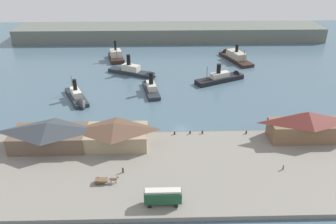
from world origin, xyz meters
TOP-DOWN VIEW (x-y plane):
  - ground_plane at (0.00, 0.00)m, footprint 320.00×320.00m
  - quay_promenade at (0.00, -22.00)m, footprint 110.00×36.00m
  - seawall_edge at (0.00, -3.60)m, footprint 110.00×0.80m
  - ferry_shed_east_terminal at (-38.06, -10.72)m, footprint 21.00×11.14m
  - ferry_shed_central_terminal at (-19.71, -10.32)m, footprint 18.88×11.12m
  - ferry_shed_west_terminal at (35.68, -8.71)m, footprint 21.08×8.21m
  - street_tram at (-6.36, -35.77)m, footprint 8.24×2.61m
  - horse_cart at (-20.10, -27.94)m, footprint 5.85×1.70m
  - pedestrian_walking_west at (24.58, -23.78)m, footprint 0.37×0.37m
  - pedestrian_near_east_shed at (-16.27, -23.91)m, footprint 0.41×0.41m
  - mooring_post_center_west at (-2.38, -5.36)m, footprint 0.44×0.44m
  - mooring_post_east at (19.37, -5.47)m, footprint 0.44×0.44m
  - mooring_post_center_east at (6.05, -5.07)m, footprint 0.44×0.44m
  - mooring_post_west at (2.31, -5.11)m, footprint 0.44×0.44m
  - ferry_moored_west at (-17.30, 49.10)m, footprint 22.97×14.60m
  - ferry_moored_east at (-28.59, 72.01)m, footprint 9.68×16.65m
  - ferry_outer_harbor at (21.04, 41.40)m, footprint 23.60×15.01m
  - ferry_near_quay at (-37.07, 21.79)m, footprint 12.85×20.36m
  - ferry_approaching_east at (-10.40, 31.74)m, footprint 7.62×19.83m
  - ferry_approaching_west at (30.25, 70.25)m, footprint 14.10×26.01m
  - far_headland at (0.00, 110.00)m, footprint 180.00×24.00m

SIDE VIEW (x-z plane):
  - ground_plane at x=0.00m, z-range 0.00..0.00m
  - seawall_edge at x=0.00m, z-range 0.00..1.00m
  - quay_promenade at x=0.00m, z-range 0.00..1.20m
  - ferry_near_quay at x=-37.07m, z-range -3.39..5.90m
  - ferry_outer_harbor at x=21.04m, z-range -3.25..6.01m
  - ferry_approaching_east at x=-10.40m, z-range -3.38..6.27m
  - ferry_moored_west at x=-17.30m, z-range -3.50..6.60m
  - ferry_approaching_west at x=30.25m, z-range -3.54..6.76m
  - mooring_post_center_west at x=-2.38m, z-range 1.20..2.10m
  - mooring_post_east at x=19.37m, z-range 1.20..2.10m
  - mooring_post_center_east at x=6.05m, z-range 1.20..2.10m
  - mooring_post_west at x=2.31m, z-range 1.20..2.10m
  - ferry_moored_east at x=-28.59m, z-range -4.11..7.59m
  - pedestrian_walking_west at x=24.58m, z-range 1.13..2.64m
  - pedestrian_near_east_shed at x=-16.27m, z-range 1.13..2.78m
  - horse_cart at x=-20.10m, z-range 1.18..3.05m
  - street_tram at x=-6.36m, z-range 1.56..5.58m
  - far_headland at x=0.00m, z-range 0.00..8.00m
  - ferry_shed_central_terminal at x=-19.71m, z-range 1.25..8.05m
  - ferry_shed_east_terminal at x=-38.06m, z-range 1.26..8.65m
  - ferry_shed_west_terminal at x=35.68m, z-range 1.27..10.04m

